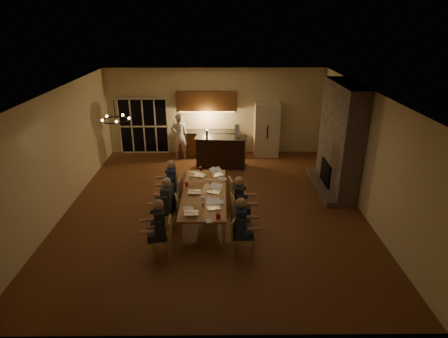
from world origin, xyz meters
The scene contains 44 objects.
floor centered at (0.00, 0.00, 0.00)m, with size 9.00×9.00×0.00m, color brown.
back_wall centered at (0.00, 4.52, 1.60)m, with size 8.00×0.04×3.20m, color beige.
left_wall centered at (-4.02, 0.00, 1.60)m, with size 0.04×9.00×3.20m, color beige.
right_wall centered at (4.02, 0.00, 1.60)m, with size 0.04×9.00×3.20m, color beige.
ceiling centered at (0.00, 0.00, 3.22)m, with size 8.00×9.00×0.04m, color white.
french_doors centered at (-2.70, 4.47, 1.05)m, with size 1.86×0.08×2.10m, color black.
fireplace centered at (3.70, 1.20, 1.60)m, with size 0.58×2.50×3.20m, color #695C52.
kitchenette centered at (-0.30, 4.20, 1.20)m, with size 2.24×0.68×2.40m, color brown, non-canonical shape.
refrigerator centered at (1.90, 4.15, 1.00)m, with size 0.90×0.68×2.00m, color beige.
dining_table centered at (-0.22, -0.61, 0.38)m, with size 1.10×2.96×0.75m, color #C67D4F.
bar_island centered at (0.22, 3.01, 0.54)m, with size 1.76×0.68×1.08m, color black.
chair_left_near centered at (-1.10, -2.21, 0.45)m, with size 0.44×0.44×0.89m, color tan, non-canonical shape.
chair_left_mid centered at (-1.07, -1.18, 0.45)m, with size 0.44×0.44×0.89m, color tan, non-canonical shape.
chair_left_far centered at (-1.09, -0.06, 0.45)m, with size 0.44×0.44×0.89m, color tan, non-canonical shape.
chair_right_near centered at (0.69, -2.26, 0.45)m, with size 0.44×0.44×0.89m, color tan, non-canonical shape.
chair_right_mid centered at (0.69, -1.06, 0.45)m, with size 0.44×0.44×0.89m, color tan, non-canonical shape.
chair_right_far centered at (0.66, -0.05, 0.45)m, with size 0.44×0.44×0.89m, color tan, non-canonical shape.
person_left_near centered at (-1.10, -2.25, 0.69)m, with size 0.60×0.60×1.38m, color #22262C, non-canonical shape.
person_right_near centered at (0.63, -2.19, 0.69)m, with size 0.60×0.60×1.38m, color navy, non-canonical shape.
person_left_mid centered at (-1.08, -1.12, 0.69)m, with size 0.60×0.60×1.38m, color #383C42, non-canonical shape.
person_right_mid centered at (0.64, -1.07, 0.69)m, with size 0.60×0.60×1.38m, color #22262C, non-canonical shape.
person_left_far centered at (-1.12, 0.02, 0.69)m, with size 0.60×0.60×1.38m, color navy, non-canonical shape.
standing_person centered at (-1.30, 3.83, 0.85)m, with size 0.62×0.41×1.70m, color silver.
chandelier centered at (-2.16, -0.99, 2.75)m, with size 0.63×0.63×0.03m, color black.
laptop_a centered at (-0.47, -1.72, 0.86)m, with size 0.32×0.28×0.23m, color silver, non-canonical shape.
laptop_b centered at (0.04, -1.46, 0.86)m, with size 0.32×0.28×0.23m, color silver, non-canonical shape.
laptop_c centered at (-0.46, -0.63, 0.86)m, with size 0.32×0.28×0.23m, color silver, non-canonical shape.
laptop_d centered at (0.03, -0.60, 0.86)m, with size 0.32×0.28×0.23m, color silver, non-canonical shape.
laptop_e centered at (-0.39, 0.43, 0.86)m, with size 0.32×0.28×0.23m, color silver, non-canonical shape.
laptop_f centered at (0.11, 0.49, 0.86)m, with size 0.32×0.28×0.23m, color silver, non-canonical shape.
mug_front centered at (-0.23, -1.08, 0.80)m, with size 0.08×0.08×0.10m, color white.
mug_mid centered at (-0.07, -0.07, 0.80)m, with size 0.09×0.09×0.10m, color white.
mug_back centered at (-0.63, 0.21, 0.80)m, with size 0.08×0.08×0.10m, color white.
redcup_near centered at (0.14, -1.93, 0.81)m, with size 0.10×0.10×0.12m, color #B10B1D.
redcup_mid centered at (-0.70, -0.23, 0.81)m, with size 0.08×0.08×0.12m, color #B10B1D.
redcup_far centered at (-0.03, 0.79, 0.81)m, with size 0.08×0.08×0.12m, color #B10B1D.
can_silver centered at (-0.22, -1.39, 0.81)m, with size 0.06×0.06×0.12m, color #B2B2B7.
can_cola centered at (-0.38, 0.84, 0.81)m, with size 0.07×0.07×0.12m, color #3F0F0C.
plate_near centered at (0.14, -1.19, 0.76)m, with size 0.28×0.28×0.02m, color white.
plate_left centered at (-0.56, -1.50, 0.76)m, with size 0.26×0.26×0.02m, color white.
plate_far centered at (0.23, 0.20, 0.76)m, with size 0.27×0.27×0.02m, color white.
notepad centered at (-0.07, -2.05, 0.76)m, with size 0.14×0.19×0.01m, color white.
bar_bottle centered at (-0.27, 3.05, 1.20)m, with size 0.09×0.09×0.24m, color #99999E.
bar_blender centered at (0.77, 3.03, 1.29)m, with size 0.14×0.14×0.42m, color silver.
Camera 1 is at (0.20, -9.20, 4.93)m, focal length 30.00 mm.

